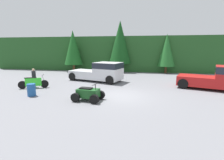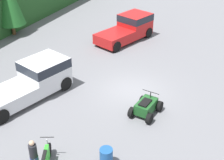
# 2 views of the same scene
# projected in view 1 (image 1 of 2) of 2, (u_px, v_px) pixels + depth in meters

# --- Properties ---
(ground_plane) EXTENTS (80.00, 80.00, 0.00)m
(ground_plane) POSITION_uv_depth(u_px,v_px,m) (120.00, 96.00, 12.54)
(ground_plane) COLOR slate
(hillside_backdrop) EXTENTS (44.00, 6.00, 5.07)m
(hillside_backdrop) POSITION_uv_depth(u_px,v_px,m) (134.00, 54.00, 27.56)
(hillside_backdrop) COLOR #235123
(hillside_backdrop) RESTS_ON ground_plane
(tree_left) EXTENTS (2.59, 2.59, 5.89)m
(tree_left) POSITION_uv_depth(u_px,v_px,m) (73.00, 48.00, 24.98)
(tree_left) COLOR brown
(tree_left) RESTS_ON ground_plane
(tree_mid_left) EXTENTS (3.15, 3.15, 7.16)m
(tree_mid_left) POSITION_uv_depth(u_px,v_px,m) (120.00, 42.00, 24.54)
(tree_mid_left) COLOR brown
(tree_mid_left) RESTS_ON ground_plane
(tree_mid_right) EXTENTS (2.32, 2.32, 5.28)m
(tree_mid_right) POSITION_uv_depth(u_px,v_px,m) (167.00, 50.00, 23.58)
(tree_mid_right) COLOR brown
(tree_mid_right) RESTS_ON ground_plane
(pickup_truck_red) EXTENTS (5.58, 3.68, 1.98)m
(pickup_truck_red) POSITION_uv_depth(u_px,v_px,m) (220.00, 77.00, 14.17)
(pickup_truck_red) COLOR red
(pickup_truck_red) RESTS_ON ground_plane
(pickup_truck_second) EXTENTS (5.93, 3.62, 1.98)m
(pickup_truck_second) POSITION_uv_depth(u_px,v_px,m) (101.00, 71.00, 17.88)
(pickup_truck_second) COLOR silver
(pickup_truck_second) RESTS_ON ground_plane
(dirt_bike) EXTENTS (2.24, 1.20, 1.15)m
(dirt_bike) POSITION_uv_depth(u_px,v_px,m) (33.00, 83.00, 14.84)
(dirt_bike) COLOR black
(dirt_bike) RESTS_ON ground_plane
(quad_atv) EXTENTS (2.03, 1.49, 1.14)m
(quad_atv) POSITION_uv_depth(u_px,v_px,m) (88.00, 94.00, 11.35)
(quad_atv) COLOR black
(quad_atv) RESTS_ON ground_plane
(rider_person) EXTENTS (0.48, 0.48, 1.65)m
(rider_person) POSITION_uv_depth(u_px,v_px,m) (34.00, 77.00, 15.19)
(rider_person) COLOR navy
(rider_person) RESTS_ON ground_plane
(steel_barrel) EXTENTS (0.58, 0.58, 0.88)m
(steel_barrel) POSITION_uv_depth(u_px,v_px,m) (31.00, 90.00, 12.46)
(steel_barrel) COLOR #1E5193
(steel_barrel) RESTS_ON ground_plane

